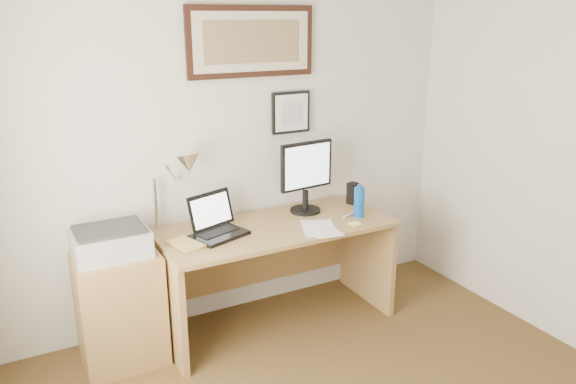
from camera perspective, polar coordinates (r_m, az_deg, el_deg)
wall_back at (r=3.95m, az=-5.66°, el=4.74°), size 3.50×0.02×2.50m
side_cabinet at (r=3.73m, az=-16.66°, el=-11.35°), size 0.50×0.40×0.73m
water_bottle at (r=3.99m, az=7.24°, el=-1.03°), size 0.08×0.08×0.21m
bottle_cap at (r=3.96m, az=7.30°, el=0.58°), size 0.04×0.04×0.02m
speaker at (r=4.27m, az=6.58°, el=-0.12°), size 0.09×0.08×0.17m
paper_sheet_a at (r=3.75m, az=3.68°, el=-3.89°), size 0.22×0.29×0.00m
paper_sheet_b at (r=3.78m, az=3.15°, el=-3.67°), size 0.32×0.37×0.00m
sticky_pad at (r=3.87m, az=6.83°, el=-3.24°), size 0.08×0.08×0.01m
marker_pen at (r=4.03m, az=6.28°, el=-2.30°), size 0.14×0.06×0.02m
book at (r=3.53m, az=-11.38°, el=-5.53°), size 0.22×0.26×0.02m
desk at (r=3.99m, az=-1.76°, el=-6.16°), size 1.60×0.70×0.75m
laptop at (r=3.69m, az=-7.31°, el=-3.43°), size 0.40×0.39×0.26m
lcd_monitor at (r=4.00m, az=1.87°, el=1.89°), size 0.42×0.22×0.52m
printer at (r=3.55m, az=-17.59°, el=-4.84°), size 0.44×0.34×0.18m
desk_lamp at (r=3.66m, az=-10.39°, el=2.48°), size 0.29×0.27×0.53m
picture_large at (r=3.89m, az=-3.70°, el=15.00°), size 0.92×0.04×0.47m
picture_small at (r=4.08m, az=0.30°, el=8.09°), size 0.30×0.03×0.30m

